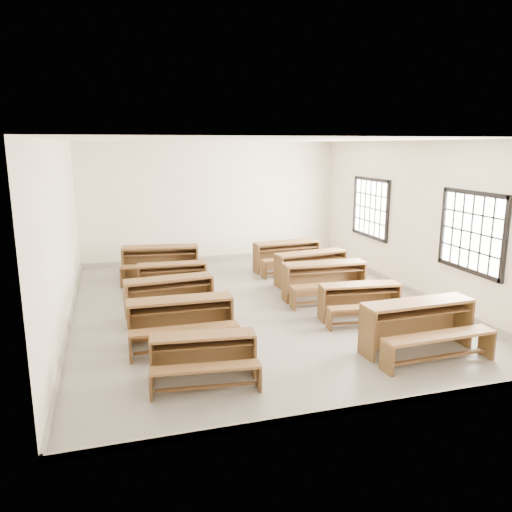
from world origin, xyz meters
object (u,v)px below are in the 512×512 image
object	(u,v)px
desk_set_7	(325,278)
desk_set_9	(287,254)
desk_set_1	(181,318)
desk_set_2	(170,294)
desk_set_5	(419,323)
desk_set_8	(312,266)
desk_set_4	(160,260)
desk_set_6	(360,299)
desk_set_3	(173,276)
desk_set_0	(203,354)

from	to	relation	value
desk_set_7	desk_set_9	bearing A→B (deg)	91.55
desk_set_1	desk_set_2	bearing A→B (deg)	91.28
desk_set_1	desk_set_5	xyz separation A→B (m)	(3.44, -1.34, 0.03)
desk_set_2	desk_set_8	xyz separation A→B (m)	(3.34, 1.27, 0.01)
desk_set_2	desk_set_4	bearing A→B (deg)	82.50
desk_set_5	desk_set_6	distance (m)	1.57
desk_set_7	desk_set_8	xyz separation A→B (m)	(0.17, 1.12, -0.01)
desk_set_5	desk_set_7	size ratio (longest dim) A/B	1.03
desk_set_5	desk_set_9	distance (m)	5.30
desk_set_3	desk_set_4	xyz separation A→B (m)	(-0.13, 1.21, 0.08)
desk_set_0	desk_set_4	bearing A→B (deg)	96.70
desk_set_1	desk_set_9	xyz separation A→B (m)	(3.23, 3.96, 0.00)
desk_set_1	desk_set_3	bearing A→B (deg)	86.58
desk_set_4	desk_set_6	xyz separation A→B (m)	(3.18, -3.83, -0.08)
desk_set_7	desk_set_0	bearing A→B (deg)	-133.76
desk_set_0	desk_set_3	world-z (taller)	desk_set_3
desk_set_4	desk_set_6	bearing A→B (deg)	-43.47
desk_set_2	desk_set_8	bearing A→B (deg)	15.50
desk_set_7	desk_set_8	world-z (taller)	desk_set_7
desk_set_3	desk_set_8	size ratio (longest dim) A/B	0.85
desk_set_5	desk_set_7	xyz separation A→B (m)	(-0.27, 2.87, -0.02)
desk_set_0	desk_set_6	size ratio (longest dim) A/B	0.97
desk_set_1	desk_set_4	xyz separation A→B (m)	(0.10, 4.06, 0.03)
desk_set_2	desk_set_6	bearing A→B (deg)	-24.64
desk_set_2	desk_set_5	world-z (taller)	desk_set_5
desk_set_4	desk_set_5	bearing A→B (deg)	-51.45
desk_set_2	desk_set_9	bearing A→B (deg)	33.25
desk_set_0	desk_set_7	bearing A→B (deg)	49.72
desk_set_8	desk_set_9	bearing A→B (deg)	88.13
desk_set_5	desk_set_8	size ratio (longest dim) A/B	1.03
desk_set_2	desk_set_0	bearing A→B (deg)	-92.82
desk_set_1	desk_set_8	bearing A→B (deg)	39.55
desk_set_3	desk_set_4	bearing A→B (deg)	98.82
desk_set_3	desk_set_8	distance (m)	3.12
desk_set_1	desk_set_9	bearing A→B (deg)	51.89
desk_set_5	desk_set_2	bearing A→B (deg)	139.69
desk_set_0	desk_set_9	size ratio (longest dim) A/B	0.87
desk_set_0	desk_set_5	bearing A→B (deg)	6.49
desk_set_6	desk_set_7	world-z (taller)	desk_set_7
desk_set_2	desk_set_9	size ratio (longest dim) A/B	0.98
desk_set_5	desk_set_9	world-z (taller)	desk_set_5
desk_set_7	desk_set_8	distance (m)	1.13
desk_set_1	desk_set_4	bearing A→B (deg)	89.71
desk_set_6	desk_set_8	world-z (taller)	desk_set_8
desk_set_1	desk_set_7	size ratio (longest dim) A/B	0.95
desk_set_7	desk_set_4	bearing A→B (deg)	143.61
desk_set_1	desk_set_6	xyz separation A→B (m)	(3.28, 0.23, -0.05)
desk_set_3	desk_set_2	bearing A→B (deg)	-96.10
desk_set_2	desk_set_7	bearing A→B (deg)	-2.58
desk_set_0	desk_set_2	size ratio (longest dim) A/B	0.89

